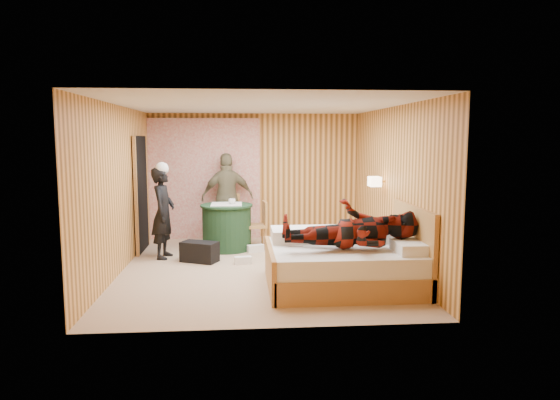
{
  "coord_description": "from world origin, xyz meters",
  "views": [
    {
      "loc": [
        -0.29,
        -7.59,
        2.02
      ],
      "look_at": [
        0.33,
        0.12,
        1.05
      ],
      "focal_mm": 32.0,
      "sensor_mm": 36.0,
      "label": 1
    }
  ],
  "objects": [
    {
      "name": "sneaker_right",
      "position": [
        -0.03,
        1.09,
        0.06
      ],
      "size": [
        0.31,
        0.2,
        0.13
      ],
      "primitive_type": "cube",
      "rotation": [
        0.0,
        0.0,
        0.31
      ],
      "color": "white",
      "rests_on": "floor"
    },
    {
      "name": "book_upper",
      "position": [
        1.88,
        0.47,
        0.58
      ],
      "size": [
        0.17,
        0.23,
        0.02
      ],
      "primitive_type": "imported",
      "rotation": [
        0.0,
        0.0,
        0.04
      ],
      "color": "white",
      "rests_on": "nightstand"
    },
    {
      "name": "round_table",
      "position": [
        -0.54,
        1.35,
        0.42
      ],
      "size": [
        0.94,
        0.94,
        0.84
      ],
      "color": "#1B3B21",
      "rests_on": "floor"
    },
    {
      "name": "ceiling",
      "position": [
        0.0,
        0.0,
        2.5
      ],
      "size": [
        4.2,
        5.0,
        0.01
      ],
      "primitive_type": "cube",
      "color": "silver",
      "rests_on": "wall_back"
    },
    {
      "name": "cup_nightstand",
      "position": [
        1.88,
        0.65,
        0.6
      ],
      "size": [
        0.12,
        0.12,
        0.09
      ],
      "primitive_type": "imported",
      "rotation": [
        0.0,
        0.0,
        -0.23
      ],
      "color": "white",
      "rests_on": "nightstand"
    },
    {
      "name": "wall_back",
      "position": [
        0.0,
        2.5,
        1.25
      ],
      "size": [
        4.2,
        0.02,
        2.5
      ],
      "primitive_type": "cube",
      "color": "#F0AD5C",
      "rests_on": "floor"
    },
    {
      "name": "chair_far",
      "position": [
        -0.53,
        2.09,
        0.54
      ],
      "size": [
        0.48,
        0.48,
        0.93
      ],
      "rotation": [
        0.0,
        0.0,
        -0.16
      ],
      "color": "tan",
      "rests_on": "floor"
    },
    {
      "name": "book_lower",
      "position": [
        1.88,
        0.47,
        0.56
      ],
      "size": [
        0.26,
        0.28,
        0.02
      ],
      "primitive_type": "imported",
      "rotation": [
        0.0,
        0.0,
        0.61
      ],
      "color": "white",
      "rests_on": "nightstand"
    },
    {
      "name": "wall_right",
      "position": [
        2.1,
        0.0,
        1.25
      ],
      "size": [
        0.02,
        5.0,
        2.5
      ],
      "primitive_type": "cube",
      "color": "#F0AD5C",
      "rests_on": "floor"
    },
    {
      "name": "wall_lamp",
      "position": [
        1.92,
        0.45,
        1.3
      ],
      "size": [
        0.26,
        0.24,
        0.16
      ],
      "color": "gold",
      "rests_on": "wall_right"
    },
    {
      "name": "doorway",
      "position": [
        -2.06,
        1.4,
        1.02
      ],
      "size": [
        0.06,
        0.9,
        2.05
      ],
      "primitive_type": "cube",
      "color": "black",
      "rests_on": "floor"
    },
    {
      "name": "bed",
      "position": [
        1.12,
        -1.05,
        0.32
      ],
      "size": [
        2.03,
        1.6,
        1.1
      ],
      "color": "tan",
      "rests_on": "floor"
    },
    {
      "name": "duffel_bag",
      "position": [
        -0.97,
        0.46,
        0.17
      ],
      "size": [
        0.66,
        0.53,
        0.33
      ],
      "primitive_type": "cube",
      "rotation": [
        0.0,
        0.0,
        -0.44
      ],
      "color": "black",
      "rests_on": "floor"
    },
    {
      "name": "sneaker_left",
      "position": [
        -0.26,
        0.26,
        0.06
      ],
      "size": [
        0.28,
        0.14,
        0.12
      ],
      "primitive_type": "cube",
      "rotation": [
        0.0,
        0.0,
        0.12
      ],
      "color": "white",
      "rests_on": "floor"
    },
    {
      "name": "cup_table",
      "position": [
        -0.44,
        1.3,
        0.89
      ],
      "size": [
        0.12,
        0.12,
        0.1
      ],
      "primitive_type": "imported",
      "rotation": [
        0.0,
        0.0,
        -0.01
      ],
      "color": "white",
      "rests_on": "round_table"
    },
    {
      "name": "floor",
      "position": [
        0.0,
        0.0,
        0.0
      ],
      "size": [
        4.2,
        5.0,
        0.01
      ],
      "primitive_type": "cube",
      "color": "tan",
      "rests_on": "ground"
    },
    {
      "name": "nightstand",
      "position": [
        1.88,
        0.52,
        0.29
      ],
      "size": [
        0.42,
        0.57,
        0.55
      ],
      "color": "tan",
      "rests_on": "floor"
    },
    {
      "name": "curtain",
      "position": [
        -1.0,
        2.43,
        1.2
      ],
      "size": [
        2.2,
        0.08,
        2.4
      ],
      "primitive_type": "cube",
      "color": "beige",
      "rests_on": "floor"
    },
    {
      "name": "man_on_bed",
      "position": [
        1.15,
        -1.28,
        0.98
      ],
      "size": [
        0.86,
        0.67,
        1.77
      ],
      "primitive_type": "imported",
      "rotation": [
        0.0,
        1.57,
        0.0
      ],
      "color": "#671309",
      "rests_on": "bed"
    },
    {
      "name": "wall_left",
      "position": [
        -2.1,
        0.0,
        1.25
      ],
      "size": [
        0.02,
        5.0,
        2.5
      ],
      "primitive_type": "cube",
      "color": "#F0AD5C",
      "rests_on": "floor"
    },
    {
      "name": "man_at_table",
      "position": [
        -0.54,
        2.14,
        0.86
      ],
      "size": [
        1.07,
        0.59,
        1.72
      ],
      "primitive_type": "imported",
      "rotation": [
        0.0,
        0.0,
        3.31
      ],
      "color": "#71694B",
      "rests_on": "floor"
    },
    {
      "name": "woman_standing",
      "position": [
        -1.58,
        0.79,
        0.77
      ],
      "size": [
        0.44,
        0.61,
        1.54
      ],
      "primitive_type": "imported",
      "rotation": [
        0.0,
        0.0,
        1.43
      ],
      "color": "black",
      "rests_on": "floor"
    },
    {
      "name": "chair_near",
      "position": [
        0.05,
        1.4,
        0.5
      ],
      "size": [
        0.43,
        0.43,
        0.87
      ],
      "rotation": [
        0.0,
        0.0,
        -1.45
      ],
      "color": "tan",
      "rests_on": "floor"
    }
  ]
}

